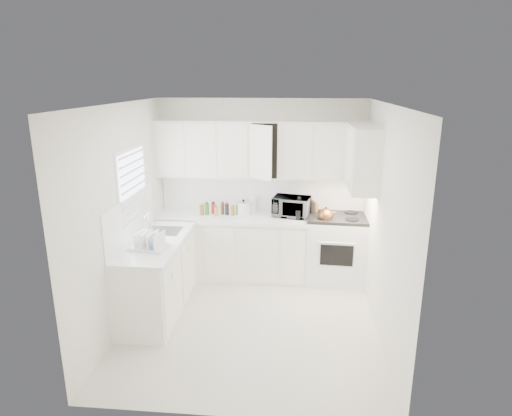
# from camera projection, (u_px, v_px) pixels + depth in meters

# --- Properties ---
(floor) EXTENTS (3.20, 3.20, 0.00)m
(floor) POSITION_uv_depth(u_px,v_px,m) (251.00, 322.00, 5.44)
(floor) COLOR silver
(floor) RESTS_ON ground
(ceiling) EXTENTS (3.20, 3.20, 0.00)m
(ceiling) POSITION_uv_depth(u_px,v_px,m) (250.00, 104.00, 4.72)
(ceiling) COLOR white
(ceiling) RESTS_ON ground
(wall_back) EXTENTS (3.00, 0.00, 3.00)m
(wall_back) POSITION_uv_depth(u_px,v_px,m) (262.00, 188.00, 6.61)
(wall_back) COLOR white
(wall_back) RESTS_ON ground
(wall_front) EXTENTS (3.00, 0.00, 3.00)m
(wall_front) POSITION_uv_depth(u_px,v_px,m) (230.00, 282.00, 3.55)
(wall_front) COLOR white
(wall_front) RESTS_ON ground
(wall_left) EXTENTS (0.00, 3.20, 3.20)m
(wall_left) POSITION_uv_depth(u_px,v_px,m) (123.00, 217.00, 5.21)
(wall_left) COLOR white
(wall_left) RESTS_ON ground
(wall_right) EXTENTS (0.00, 3.20, 3.20)m
(wall_right) POSITION_uv_depth(u_px,v_px,m) (384.00, 225.00, 4.94)
(wall_right) COLOR white
(wall_right) RESTS_ON ground
(window_blinds) EXTENTS (0.06, 0.96, 1.06)m
(window_blinds) POSITION_uv_depth(u_px,v_px,m) (134.00, 189.00, 5.47)
(window_blinds) COLOR white
(window_blinds) RESTS_ON wall_left
(lower_cabinets_back) EXTENTS (2.22, 0.60, 0.90)m
(lower_cabinets_back) POSITION_uv_depth(u_px,v_px,m) (234.00, 248.00, 6.59)
(lower_cabinets_back) COLOR white
(lower_cabinets_back) RESTS_ON floor
(lower_cabinets_left) EXTENTS (0.60, 1.60, 0.90)m
(lower_cabinets_left) POSITION_uv_depth(u_px,v_px,m) (158.00, 277.00, 5.61)
(lower_cabinets_left) COLOR white
(lower_cabinets_left) RESTS_ON floor
(countertop_back) EXTENTS (2.24, 0.64, 0.05)m
(countertop_back) POSITION_uv_depth(u_px,v_px,m) (233.00, 218.00, 6.45)
(countertop_back) COLOR white
(countertop_back) RESTS_ON lower_cabinets_back
(countertop_left) EXTENTS (0.64, 1.62, 0.05)m
(countertop_left) POSITION_uv_depth(u_px,v_px,m) (156.00, 242.00, 5.48)
(countertop_left) COLOR white
(countertop_left) RESTS_ON lower_cabinets_left
(backsplash_back) EXTENTS (2.98, 0.02, 0.55)m
(backsplash_back) POSITION_uv_depth(u_px,v_px,m) (261.00, 193.00, 6.62)
(backsplash_back) COLOR white
(backsplash_back) RESTS_ON wall_back
(backsplash_left) EXTENTS (0.02, 1.60, 0.55)m
(backsplash_left) POSITION_uv_depth(u_px,v_px,m) (131.00, 218.00, 5.42)
(backsplash_left) COLOR white
(backsplash_left) RESTS_ON wall_left
(upper_cabinets_back) EXTENTS (3.00, 0.33, 0.80)m
(upper_cabinets_back) POSITION_uv_depth(u_px,v_px,m) (261.00, 177.00, 6.39)
(upper_cabinets_back) COLOR white
(upper_cabinets_back) RESTS_ON wall_back
(upper_cabinets_right) EXTENTS (0.33, 0.90, 0.80)m
(upper_cabinets_right) POSITION_uv_depth(u_px,v_px,m) (361.00, 189.00, 5.69)
(upper_cabinets_right) COLOR white
(upper_cabinets_right) RESTS_ON wall_right
(sink) EXTENTS (0.42, 0.38, 0.30)m
(sink) POSITION_uv_depth(u_px,v_px,m) (164.00, 222.00, 5.77)
(sink) COLOR gray
(sink) RESTS_ON countertop_left
(stove) EXTENTS (0.87, 0.73, 1.28)m
(stove) POSITION_uv_depth(u_px,v_px,m) (337.00, 240.00, 6.39)
(stove) COLOR white
(stove) RESTS_ON floor
(tea_kettle) EXTENTS (0.26, 0.22, 0.24)m
(tea_kettle) POSITION_uv_depth(u_px,v_px,m) (326.00, 214.00, 6.14)
(tea_kettle) COLOR #9B5C2A
(tea_kettle) RESTS_ON stove
(frying_pan) EXTENTS (0.27, 0.44, 0.04)m
(frying_pan) POSITION_uv_depth(u_px,v_px,m) (349.00, 215.00, 6.44)
(frying_pan) COLOR black
(frying_pan) RESTS_ON stove
(microwave) EXTENTS (0.56, 0.39, 0.35)m
(microwave) POSITION_uv_depth(u_px,v_px,m) (292.00, 204.00, 6.39)
(microwave) COLOR gray
(microwave) RESTS_ON countertop_back
(rice_cooker) EXTENTS (0.27, 0.27, 0.21)m
(rice_cooker) POSITION_uv_depth(u_px,v_px,m) (244.00, 207.00, 6.52)
(rice_cooker) COLOR white
(rice_cooker) RESTS_ON countertop_back
(paper_towel) EXTENTS (0.12, 0.12, 0.27)m
(paper_towel) POSITION_uv_depth(u_px,v_px,m) (253.00, 203.00, 6.60)
(paper_towel) COLOR white
(paper_towel) RESTS_ON countertop_back
(utensil_crock) EXTENTS (0.14, 0.14, 0.34)m
(utensil_crock) POSITION_uv_depth(u_px,v_px,m) (299.00, 208.00, 6.23)
(utensil_crock) COLOR black
(utensil_crock) RESTS_ON countertop_back
(dish_rack) EXTENTS (0.46, 0.38, 0.23)m
(dish_rack) POSITION_uv_depth(u_px,v_px,m) (149.00, 239.00, 5.18)
(dish_rack) COLOR white
(dish_rack) RESTS_ON countertop_left
(spice_left_0) EXTENTS (0.06, 0.06, 0.13)m
(spice_left_0) POSITION_uv_depth(u_px,v_px,m) (203.00, 208.00, 6.59)
(spice_left_0) COLOR olive
(spice_left_0) RESTS_ON countertop_back
(spice_left_1) EXTENTS (0.06, 0.06, 0.13)m
(spice_left_1) POSITION_uv_depth(u_px,v_px,m) (207.00, 210.00, 6.50)
(spice_left_1) COLOR #357727
(spice_left_1) RESTS_ON countertop_back
(spice_left_2) EXTENTS (0.06, 0.06, 0.13)m
(spice_left_2) POSITION_uv_depth(u_px,v_px,m) (213.00, 209.00, 6.58)
(spice_left_2) COLOR red
(spice_left_2) RESTS_ON countertop_back
(spice_left_3) EXTENTS (0.06, 0.06, 0.13)m
(spice_left_3) POSITION_uv_depth(u_px,v_px,m) (217.00, 210.00, 6.48)
(spice_left_3) COLOR gold
(spice_left_3) RESTS_ON countertop_back
(spice_left_4) EXTENTS (0.06, 0.06, 0.13)m
(spice_left_4) POSITION_uv_depth(u_px,v_px,m) (223.00, 209.00, 6.56)
(spice_left_4) COLOR #543918
(spice_left_4) RESTS_ON countertop_back
(spice_left_5) EXTENTS (0.06, 0.06, 0.13)m
(spice_left_5) POSITION_uv_depth(u_px,v_px,m) (227.00, 211.00, 6.47)
(spice_left_5) COLOR black
(spice_left_5) RESTS_ON countertop_back
(spice_left_6) EXTENTS (0.06, 0.06, 0.13)m
(spice_left_6) POSITION_uv_depth(u_px,v_px,m) (233.00, 209.00, 6.55)
(spice_left_6) COLOR olive
(spice_left_6) RESTS_ON countertop_back
(spice_left_7) EXTENTS (0.06, 0.06, 0.13)m
(spice_left_7) POSITION_uv_depth(u_px,v_px,m) (238.00, 211.00, 6.46)
(spice_left_7) COLOR #357727
(spice_left_7) RESTS_ON countertop_back
(sauce_right_0) EXTENTS (0.06, 0.06, 0.19)m
(sauce_right_0) POSITION_uv_depth(u_px,v_px,m) (300.00, 208.00, 6.49)
(sauce_right_0) COLOR red
(sauce_right_0) RESTS_ON countertop_back
(sauce_right_1) EXTENTS (0.06, 0.06, 0.19)m
(sauce_right_1) POSITION_uv_depth(u_px,v_px,m) (304.00, 209.00, 6.43)
(sauce_right_1) COLOR gold
(sauce_right_1) RESTS_ON countertop_back
(sauce_right_2) EXTENTS (0.06, 0.06, 0.19)m
(sauce_right_2) POSITION_uv_depth(u_px,v_px,m) (308.00, 208.00, 6.48)
(sauce_right_2) COLOR #543918
(sauce_right_2) RESTS_ON countertop_back
(sauce_right_3) EXTENTS (0.06, 0.06, 0.19)m
(sauce_right_3) POSITION_uv_depth(u_px,v_px,m) (312.00, 210.00, 6.42)
(sauce_right_3) COLOR black
(sauce_right_3) RESTS_ON countertop_back
(sauce_right_4) EXTENTS (0.06, 0.06, 0.19)m
(sauce_right_4) POSITION_uv_depth(u_px,v_px,m) (315.00, 208.00, 6.47)
(sauce_right_4) COLOR olive
(sauce_right_4) RESTS_ON countertop_back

